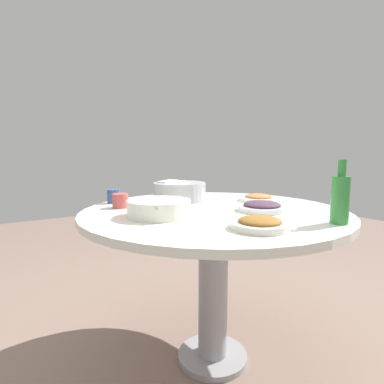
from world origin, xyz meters
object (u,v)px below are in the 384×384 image
(rice_bowl, at_px, (180,191))
(soup_bowl, at_px, (159,209))
(tea_cup_far, at_px, (120,201))
(dish_eggplant, at_px, (262,207))
(green_bottle, at_px, (340,198))
(tea_cup_near, at_px, (114,196))
(dish_tofu_braise, at_px, (258,198))
(dish_stirfry, at_px, (260,224))
(round_dining_table, at_px, (213,237))

(rice_bowl, relative_size, soup_bowl, 1.09)
(soup_bowl, bearing_deg, tea_cup_far, -77.05)
(dish_eggplant, bearing_deg, rice_bowl, -71.60)
(green_bottle, bearing_deg, tea_cup_far, -53.02)
(tea_cup_near, bearing_deg, dish_tofu_braise, 152.07)
(rice_bowl, distance_m, green_bottle, 0.84)
(soup_bowl, relative_size, dish_tofu_braise, 1.26)
(rice_bowl, bearing_deg, green_bottle, 105.12)
(green_bottle, distance_m, tea_cup_far, 0.96)
(dish_stirfry, distance_m, dish_tofu_braise, 0.64)
(dish_stirfry, xyz_separation_m, dish_tofu_braise, (-0.44, -0.46, -0.00))
(round_dining_table, xyz_separation_m, dish_eggplant, (-0.16, 0.15, 0.16))
(dish_stirfry, distance_m, tea_cup_far, 0.72)
(dish_stirfry, bearing_deg, rice_bowl, -97.33)
(round_dining_table, distance_m, dish_eggplant, 0.27)
(round_dining_table, height_order, tea_cup_near, tea_cup_near)
(round_dining_table, xyz_separation_m, dish_tofu_braise, (-0.35, -0.07, 0.15))
(green_bottle, bearing_deg, dish_tofu_braise, -103.23)
(rice_bowl, relative_size, tea_cup_far, 3.78)
(round_dining_table, bearing_deg, tea_cup_far, -37.81)
(soup_bowl, relative_size, green_bottle, 1.10)
(rice_bowl, bearing_deg, dish_stirfry, 82.67)
(dish_tofu_braise, xyz_separation_m, dish_eggplant, (0.19, 0.22, 0.00))
(tea_cup_near, bearing_deg, tea_cup_far, 82.68)
(round_dining_table, bearing_deg, tea_cup_near, -52.19)
(dish_stirfry, relative_size, tea_cup_far, 2.72)
(rice_bowl, xyz_separation_m, dish_stirfry, (0.09, 0.71, -0.03))
(tea_cup_far, bearing_deg, dish_tofu_braise, 163.58)
(round_dining_table, xyz_separation_m, rice_bowl, (-0.00, -0.32, 0.19))
(round_dining_table, xyz_separation_m, dish_stirfry, (0.09, 0.39, 0.16))
(dish_eggplant, bearing_deg, dish_stirfry, 43.69)
(green_bottle, height_order, tea_cup_near, green_bottle)
(tea_cup_near, bearing_deg, round_dining_table, 127.81)
(dish_stirfry, height_order, dish_eggplant, dish_eggplant)
(green_bottle, relative_size, tea_cup_near, 3.38)
(dish_eggplant, bearing_deg, round_dining_table, -43.62)
(green_bottle, bearing_deg, tea_cup_near, -58.87)
(dish_stirfry, xyz_separation_m, tea_cup_far, (0.27, -0.67, 0.02))
(dish_tofu_braise, distance_m, dish_eggplant, 0.29)
(soup_bowl, bearing_deg, green_bottle, 136.63)
(soup_bowl, xyz_separation_m, tea_cup_far, (0.07, -0.28, 0.00))
(dish_stirfry, bearing_deg, tea_cup_far, -68.11)
(dish_tofu_braise, distance_m, green_bottle, 0.58)
(soup_bowl, xyz_separation_m, tea_cup_near, (0.04, -0.44, 0.00))
(dish_stirfry, xyz_separation_m, green_bottle, (-0.31, 0.10, 0.08))
(soup_bowl, distance_m, dish_stirfry, 0.43)
(soup_bowl, bearing_deg, round_dining_table, -178.59)
(rice_bowl, bearing_deg, soup_bowl, 48.03)
(round_dining_table, bearing_deg, dish_stirfry, 77.31)
(round_dining_table, relative_size, dish_eggplant, 5.52)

